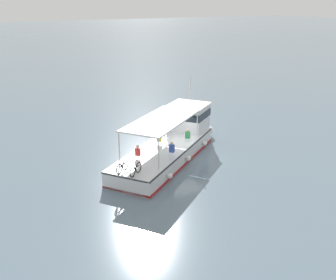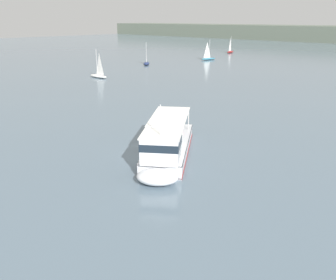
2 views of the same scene
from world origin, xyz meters
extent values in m
plane|color=slate|center=(0.00, 0.00, 0.00)|extent=(400.00, 400.00, 0.00)
cube|color=silver|center=(-0.28, 1.70, 0.55)|extent=(9.02, 10.57, 1.10)
ellipsoid|color=silver|center=(3.42, -3.27, 0.55)|extent=(3.68, 3.52, 1.01)
cube|color=red|center=(-0.28, 1.70, 0.10)|extent=(9.05, 10.60, 0.16)
cube|color=#2D2D33|center=(-0.28, 1.70, 1.02)|extent=(9.07, 10.61, 0.10)
cube|color=silver|center=(2.35, -1.82, 2.05)|extent=(3.73, 3.71, 1.90)
cube|color=#19232D|center=(2.35, -1.82, 2.38)|extent=(3.81, 3.78, 0.56)
cube|color=white|center=(2.35, -1.82, 3.06)|extent=(3.96, 3.93, 0.12)
cube|color=white|center=(-0.55, 2.06, 3.15)|extent=(6.36, 7.13, 0.10)
cylinder|color=silver|center=(2.48, 0.27, 2.10)|extent=(0.08, 0.08, 2.00)
cylinder|color=silver|center=(0.30, -1.35, 2.10)|extent=(0.08, 0.08, 2.00)
cylinder|color=silver|center=(-1.40, 5.48, 2.10)|extent=(0.08, 0.08, 2.00)
cylinder|color=silver|center=(-3.58, 3.86, 2.10)|extent=(0.08, 0.08, 2.00)
cylinder|color=silver|center=(2.53, -2.07, 4.22)|extent=(0.06, 0.06, 2.20)
sphere|color=white|center=(0.32, -2.09, 0.50)|extent=(0.36, 0.36, 0.36)
sphere|color=white|center=(-1.65, 0.56, 0.50)|extent=(0.36, 0.36, 0.36)
sphere|color=white|center=(-3.50, 3.05, 0.50)|extent=(0.36, 0.36, 0.36)
torus|color=black|center=(-2.64, 5.62, 1.43)|extent=(0.44, 0.57, 0.66)
torus|color=black|center=(-3.05, 6.18, 1.43)|extent=(0.44, 0.57, 0.66)
cylinder|color=#232328|center=(-2.84, 5.90, 1.55)|extent=(0.47, 0.60, 0.06)
torus|color=black|center=(-3.36, 5.08, 1.43)|extent=(0.44, 0.57, 0.66)
torus|color=black|center=(-3.78, 5.65, 1.43)|extent=(0.44, 0.57, 0.66)
cylinder|color=#232328|center=(-3.57, 5.36, 1.55)|extent=(0.47, 0.60, 0.06)
cube|color=red|center=(-1.36, 4.22, 1.56)|extent=(0.39, 0.37, 0.52)
sphere|color=beige|center=(-1.36, 4.22, 1.93)|extent=(0.20, 0.20, 0.20)
cube|color=#2D4CA5|center=(-1.87, 2.00, 1.56)|extent=(0.39, 0.37, 0.52)
sphere|color=beige|center=(-1.87, 2.00, 1.93)|extent=(0.20, 0.20, 0.20)
cube|color=yellow|center=(0.33, 1.80, 1.56)|extent=(0.39, 0.37, 0.52)
sphere|color=tan|center=(0.33, 1.80, 1.93)|extent=(0.20, 0.20, 0.20)
cube|color=#338C4C|center=(-0.05, -0.33, 1.56)|extent=(0.39, 0.37, 0.52)
sphere|color=tan|center=(-0.05, -0.33, 1.93)|extent=(0.20, 0.20, 0.20)
camera|label=1|loc=(-22.75, 13.66, 10.76)|focal=41.78mm
camera|label=2|loc=(20.34, -19.71, 11.00)|focal=39.72mm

